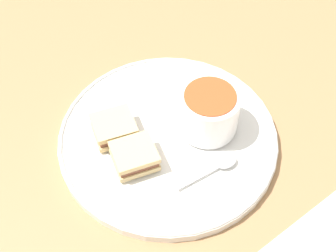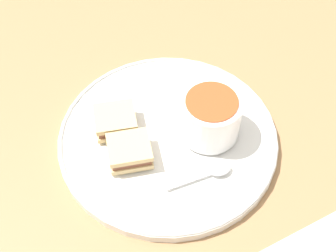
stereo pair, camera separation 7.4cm
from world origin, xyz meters
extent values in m
plane|color=#9E754C|center=(0.00, 0.00, 0.00)|extent=(2.40, 2.40, 0.00)
cylinder|color=white|center=(0.00, 0.00, 0.01)|extent=(0.36, 0.36, 0.02)
torus|color=white|center=(0.00, 0.00, 0.02)|extent=(0.35, 0.35, 0.01)
cylinder|color=white|center=(0.06, -0.03, 0.02)|extent=(0.05, 0.05, 0.01)
cylinder|color=white|center=(0.06, -0.03, 0.06)|extent=(0.10, 0.10, 0.07)
cylinder|color=#B74C23|center=(0.06, -0.03, 0.09)|extent=(0.08, 0.08, 0.01)
cube|color=silver|center=(-0.03, -0.09, 0.02)|extent=(0.08, 0.03, 0.00)
ellipsoid|color=silver|center=(0.02, -0.10, 0.03)|extent=(0.04, 0.03, 0.01)
cube|color=#DBBC7F|center=(-0.06, 0.06, 0.03)|extent=(0.08, 0.08, 0.01)
cube|color=brown|center=(-0.06, 0.06, 0.04)|extent=(0.08, 0.08, 0.01)
cube|color=#DBBC7F|center=(-0.06, 0.06, 0.05)|extent=(0.08, 0.08, 0.01)
cube|color=#DBBC7F|center=(-0.07, 0.00, 0.03)|extent=(0.08, 0.08, 0.01)
cube|color=brown|center=(-0.07, 0.00, 0.04)|extent=(0.08, 0.08, 0.01)
cube|color=#DBBC7F|center=(-0.07, 0.00, 0.05)|extent=(0.08, 0.08, 0.01)
camera|label=1|loc=(-0.33, -0.31, 0.63)|focal=50.00mm
camera|label=2|loc=(-0.27, -0.36, 0.63)|focal=50.00mm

